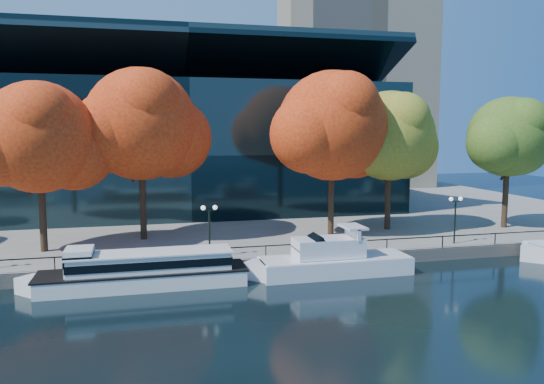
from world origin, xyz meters
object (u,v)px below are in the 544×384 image
object	(u,v)px
tree_2	(143,127)
tree_4	(391,138)
lamp_2	(455,209)
lamp_1	(209,219)
tree_1	(41,140)
tree_5	(510,139)
tree_3	(334,128)
cruiser_near	(329,260)
tour_boat	(138,269)

from	to	relation	value
tree_2	tree_4	xyz separation A→B (m)	(23.19, -0.84, -1.06)
lamp_2	lamp_1	bearing A→B (deg)	180.00
tree_1	tree_5	xyz separation A→B (m)	(42.80, 0.26, -0.10)
tree_3	tree_4	world-z (taller)	tree_3
tree_5	lamp_2	xyz separation A→B (m)	(-9.34, -5.50, -5.84)
cruiser_near	lamp_2	world-z (taller)	lamp_2
tree_5	lamp_2	distance (m)	12.32
lamp_2	tour_boat	bearing A→B (deg)	-173.15
cruiser_near	tree_3	xyz separation A→B (m)	(3.90, 9.60, 9.71)
cruiser_near	tree_5	world-z (taller)	tree_5
tree_3	tree_4	bearing A→B (deg)	10.33
tree_5	tree_3	bearing A→B (deg)	177.73
tree_1	tree_2	distance (m)	8.42
tree_5	lamp_2	bearing A→B (deg)	-149.52
tree_1	tree_3	xyz separation A→B (m)	(24.75, 0.97, 0.91)
tree_1	cruiser_near	bearing A→B (deg)	-22.47
cruiser_near	tree_2	size ratio (longest dim) A/B	0.83
cruiser_near	tree_3	size ratio (longest dim) A/B	0.83
tour_boat	tree_3	size ratio (longest dim) A/B	1.02
tour_boat	tree_5	distance (m)	37.65
tree_1	tree_5	size ratio (longest dim) A/B	1.05
tree_2	tree_5	distance (m)	35.11
tree_2	tree_4	world-z (taller)	tree_2
tour_boat	tree_3	bearing A→B (deg)	28.07
tree_2	lamp_2	bearing A→B (deg)	-17.72
tree_3	cruiser_near	bearing A→B (deg)	-112.09
tour_boat	tree_4	size ratio (longest dim) A/B	1.14
cruiser_near	tree_3	distance (m)	14.20
tree_2	tree_5	size ratio (longest dim) A/B	1.17
tree_2	tree_3	bearing A→B (deg)	-6.66
cruiser_near	tree_2	bearing A→B (deg)	138.40
tree_3	tree_4	distance (m)	6.43
tree_4	tree_5	world-z (taller)	tree_4
tour_boat	cruiser_near	distance (m)	13.68
cruiser_near	lamp_1	bearing A→B (deg)	158.04
tree_2	tree_4	size ratio (longest dim) A/B	1.12
tree_2	tour_boat	bearing A→B (deg)	-93.19
tree_1	lamp_1	world-z (taller)	tree_1
tree_5	tree_2	bearing A→B (deg)	175.60
tree_2	cruiser_near	bearing A→B (deg)	-41.60
tour_boat	tree_4	world-z (taller)	tree_4
tour_boat	cruiser_near	xyz separation A→B (m)	(13.67, -0.23, -0.11)
tour_boat	tree_4	xyz separation A→B (m)	(23.83, 10.51, 8.67)
tree_5	lamp_2	world-z (taller)	tree_5
lamp_1	tree_2	bearing A→B (deg)	119.54
tree_4	tree_2	bearing A→B (deg)	177.93
tree_5	lamp_1	bearing A→B (deg)	-169.73
tree_2	tree_3	xyz separation A→B (m)	(16.94, -1.98, -0.14)
tree_2	lamp_1	distance (m)	11.73
tree_4	tree_5	size ratio (longest dim) A/B	1.04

